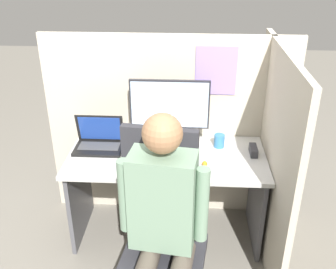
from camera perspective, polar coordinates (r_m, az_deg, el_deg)
name	(u,v)px	position (r m, az deg, el deg)	size (l,w,h in m)	color
ground_plane	(164,263)	(2.98, -0.54, -18.17)	(12.00, 12.00, 0.00)	slate
cubicle_panel_back	(170,128)	(3.09, 0.28, 0.88)	(1.91, 0.05, 1.49)	#B7AD99
cubicle_panel_right	(273,159)	(2.78, 14.93, -3.39)	(0.04, 1.29, 1.49)	#B7AD99
desk	(167,176)	(2.89, -0.15, -6.03)	(1.41, 0.65, 0.71)	#B7B7B2
paper_box	(169,141)	(2.92, 0.22, -0.95)	(0.35, 0.26, 0.07)	white
monitor	(170,107)	(2.80, 0.23, 4.05)	(0.57, 0.17, 0.44)	#232328
laptop	(99,142)	(2.92, -9.96, -1.09)	(0.35, 0.23, 0.24)	black
mouse	(134,156)	(2.76, -4.91, -3.18)	(0.07, 0.04, 0.04)	black
stapler	(253,150)	(2.87, 12.28, -2.27)	(0.05, 0.13, 0.06)	#2D2D33
carrot_toy	(205,167)	(2.64, 5.37, -4.78)	(0.04, 0.13, 0.04)	orange
office_chair	(162,228)	(2.34, -0.91, -13.45)	(0.54, 0.59, 1.17)	#2D2D33
person	(164,219)	(2.07, -0.65, -12.23)	(0.48, 0.46, 1.37)	brown
coffee_mug	(219,141)	(2.91, 7.45, -0.91)	(0.08, 0.08, 0.10)	teal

